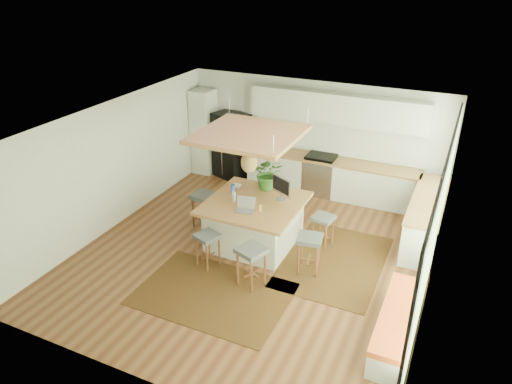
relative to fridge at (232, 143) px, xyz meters
The scene contains 34 objects.
floor 3.94m from the fridge, 56.05° to the right, with size 7.00×7.00×0.00m, color #542C18.
ceiling 4.22m from the fridge, 56.05° to the right, with size 7.00×7.00×0.00m, color white.
wall_back 2.21m from the fridge, ahead, with size 6.50×6.50×0.00m, color silver.
wall_front 7.03m from the fridge, 72.23° to the right, with size 6.50×6.50×0.00m, color silver.
wall_left 3.39m from the fridge, 109.23° to the right, with size 7.00×7.00×0.00m, color silver.
wall_right 6.27m from the fridge, 30.53° to the right, with size 7.00×7.00×0.00m, color silver.
window_wall 6.25m from the fridge, 30.67° to the right, with size 0.10×6.20×2.60m, color black, non-canonical shape.
pantry 0.83m from the fridge, behind, with size 0.55×0.60×2.25m, color silver.
back_counter_base 2.73m from the fridge, ahead, with size 4.20×0.60×0.88m, color silver.
back_counter_top 2.69m from the fridge, ahead, with size 4.24×0.64×0.05m, color #955E35.
backsplash 2.74m from the fridge, ahead, with size 4.20×0.02×0.80m, color white.
upper_cabinets 2.96m from the fridge, ahead, with size 4.20×0.34×0.70m, color silver.
range 2.48m from the fridge, ahead, with size 0.76×0.62×1.00m, color #A5A5AA, non-canonical shape.
right_counter_base 5.23m from the fridge, 13.09° to the right, with size 0.60×2.50×0.88m, color silver.
right_counter_top 5.21m from the fridge, 13.09° to the right, with size 0.64×2.54×0.05m, color #955E35.
window_bench 6.75m from the fridge, 40.70° to the right, with size 0.52×2.00×0.50m, color silver, non-canonical shape.
ceiling_panel 3.52m from the fridge, 56.48° to the right, with size 1.86×1.86×0.80m, color #955E35, non-canonical shape.
rug_near 5.13m from the fridge, 66.54° to the right, with size 2.60×1.80×0.01m, color black.
rug_right 4.69m from the fridge, 37.32° to the right, with size 1.80×2.60×0.01m, color black.
fridge is the anchor object (origin of this frame).
island 3.43m from the fridge, 54.90° to the right, with size 1.85×1.85×0.93m, color #955E35, non-canonical shape.
stool_near_left 4.21m from the fridge, 68.88° to the right, with size 0.40×0.40×0.67m, color #44474B, non-canonical shape.
stool_near_right 4.83m from the fridge, 58.56° to the right, with size 0.45×0.45×0.76m, color #44474B, non-canonical shape.
stool_right_front 4.68m from the fridge, 44.90° to the right, with size 0.44×0.44×0.74m, color #44474B, non-canonical shape.
stool_right_back 4.02m from the fridge, 35.41° to the right, with size 0.39×0.39×0.66m, color #44474B, non-canonical shape.
stool_left_side 2.78m from the fridge, 75.16° to the right, with size 0.46×0.46×0.77m, color #44474B, non-canonical shape.
laptop 3.75m from the fridge, 58.73° to the right, with size 0.36×0.38×0.27m, color #A5A5AA, non-canonical shape.
monitor 3.45m from the fridge, 45.91° to the right, with size 0.53×0.19×0.49m, color #A5A5AA, non-canonical shape.
microwave 0.91m from the fridge, ahead, with size 0.59×0.33×0.40m, color #A5A5AA.
island_plant 2.89m from the fridge, 47.31° to the right, with size 0.63×0.70×0.55m, color #1E4C19.
island_bowl 2.69m from the fridge, 60.39° to the right, with size 0.21×0.21×0.05m, color silver.
island_bottle_0 3.03m from the fridge, 62.35° to the right, with size 0.07×0.07×0.19m, color blue.
island_bottle_1 3.32m from the fridge, 62.06° to the right, with size 0.07×0.07×0.19m, color silver.
island_bottle_2 3.79m from the fridge, 54.42° to the right, with size 0.07×0.07×0.19m, color olive.
Camera 1 is at (3.36, -7.22, 5.27)m, focal length 33.56 mm.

